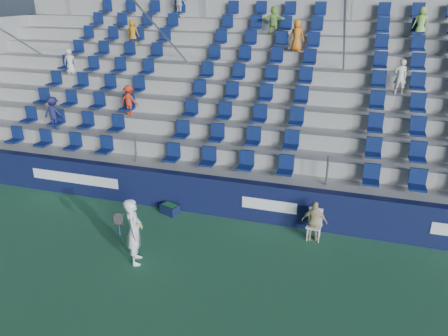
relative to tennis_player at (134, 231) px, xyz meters
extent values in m
plane|color=#2C6844|center=(1.30, -0.16, -0.88)|extent=(70.00, 70.00, 0.00)
cube|color=#10153B|center=(1.30, 2.99, -0.28)|extent=(24.00, 0.30, 1.20)
cube|color=white|center=(-3.70, 2.83, -0.26)|extent=(3.20, 0.02, 0.34)
cube|color=white|center=(2.80, 2.83, -0.26)|extent=(1.60, 0.02, 0.34)
cube|color=gray|center=(1.30, 3.56, -0.28)|extent=(24.00, 0.85, 1.20)
cube|color=gray|center=(1.30, 4.41, -0.03)|extent=(24.00, 0.85, 1.70)
cube|color=gray|center=(1.30, 5.26, 0.22)|extent=(24.00, 0.85, 2.20)
cube|color=gray|center=(1.30, 6.11, 0.47)|extent=(24.00, 0.85, 2.70)
cube|color=gray|center=(1.30, 6.96, 0.72)|extent=(24.00, 0.85, 3.20)
cube|color=gray|center=(1.30, 7.81, 0.97)|extent=(24.00, 0.85, 3.70)
cube|color=gray|center=(1.30, 8.66, 1.22)|extent=(24.00, 0.85, 4.20)
cube|color=gray|center=(1.30, 9.51, 1.47)|extent=(24.00, 0.85, 4.70)
cube|color=gray|center=(1.30, 10.36, 1.72)|extent=(24.00, 0.85, 5.20)
cube|color=gray|center=(1.30, 11.04, 2.22)|extent=(24.00, 0.50, 6.20)
cube|color=#0D1C50|center=(1.30, 3.56, 0.67)|extent=(16.05, 0.50, 0.70)
cube|color=#0D1C50|center=(1.30, 4.41, 1.17)|extent=(16.05, 0.50, 0.70)
cube|color=#0D1C50|center=(1.30, 5.26, 1.67)|extent=(16.05, 0.50, 0.70)
cube|color=#0D1C50|center=(1.30, 6.11, 2.17)|extent=(16.05, 0.50, 0.70)
cube|color=#0D1C50|center=(1.30, 6.96, 2.67)|extent=(16.05, 0.50, 0.70)
cube|color=#0D1C50|center=(1.30, 7.81, 3.17)|extent=(16.05, 0.50, 0.70)
cube|color=#0D1C50|center=(1.30, 8.66, 3.67)|extent=(16.05, 0.50, 0.70)
cube|color=#0D1C50|center=(1.30, 9.51, 4.17)|extent=(16.05, 0.50, 0.70)
cube|color=#0D1C50|center=(1.30, 10.36, 4.67)|extent=(16.05, 0.50, 0.70)
cylinder|color=gray|center=(-1.70, 6.96, 3.47)|extent=(0.06, 7.68, 4.55)
cylinder|color=gray|center=(4.30, 6.96, 3.47)|extent=(0.06, 7.68, 4.55)
cylinder|color=gray|center=(-8.50, 6.96, 3.47)|extent=(0.06, 7.68, 4.55)
imported|color=#C67A17|center=(-4.28, 8.61, 3.82)|extent=(0.51, 0.36, 1.00)
imported|color=orange|center=(2.49, 8.61, 3.88)|extent=(0.61, 0.47, 1.12)
imported|color=silver|center=(6.14, 6.91, 2.88)|extent=(0.45, 0.35, 1.12)
imported|color=silver|center=(-2.87, 10.31, 4.90)|extent=(0.73, 0.46, 1.15)
imported|color=beige|center=(-6.27, 6.91, 2.81)|extent=(0.56, 0.45, 0.98)
imported|color=#8BC04C|center=(6.76, 9.46, 4.37)|extent=(0.60, 0.45, 1.10)
imported|color=#8ECF53|center=(1.43, 9.46, 4.35)|extent=(1.03, 0.59, 1.06)
imported|color=red|center=(-2.78, 5.21, 1.86)|extent=(0.74, 0.48, 1.07)
imported|color=#191C4D|center=(-5.36, 4.36, 1.41)|extent=(0.79, 0.49, 1.18)
imported|color=white|center=(0.00, 0.00, 0.00)|extent=(0.63, 0.75, 1.75)
cylinder|color=navy|center=(-0.25, -0.25, 0.13)|extent=(0.03, 0.03, 0.28)
torus|color=black|center=(-0.25, -0.25, 0.43)|extent=(0.30, 0.17, 0.28)
plane|color=#262626|center=(-0.25, -0.25, 0.43)|extent=(0.30, 0.16, 0.29)
sphere|color=#D6E635|center=(0.25, -0.20, 0.29)|extent=(0.07, 0.07, 0.07)
sphere|color=#D6E635|center=(0.25, -0.14, 0.32)|extent=(0.07, 0.07, 0.07)
cube|color=white|center=(4.15, 2.39, -0.48)|extent=(0.43, 0.43, 0.04)
cube|color=white|center=(4.15, 2.57, -0.24)|extent=(0.39, 0.08, 0.48)
cylinder|color=white|center=(4.00, 2.23, -0.69)|extent=(0.03, 0.03, 0.38)
cylinder|color=white|center=(4.31, 2.23, -0.69)|extent=(0.03, 0.03, 0.38)
cylinder|color=white|center=(4.00, 2.54, -0.69)|extent=(0.03, 0.03, 0.38)
cylinder|color=white|center=(4.31, 2.54, -0.69)|extent=(0.03, 0.03, 0.38)
imported|color=tan|center=(4.15, 2.34, -0.30)|extent=(0.68, 0.29, 1.16)
cube|color=#0E1735|center=(-0.22, 2.59, -0.73)|extent=(0.63, 0.52, 0.30)
cube|color=#1E662D|center=(-0.22, 2.59, -0.66)|extent=(0.50, 0.39, 0.18)
camera|label=1|loc=(4.85, -8.24, 5.55)|focal=35.00mm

